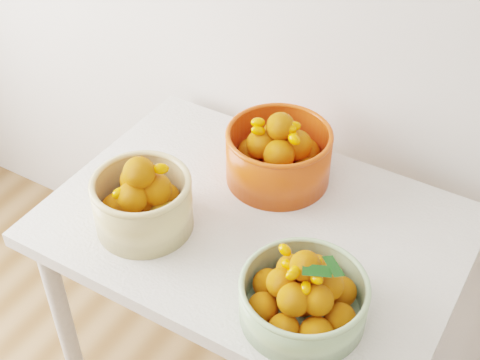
# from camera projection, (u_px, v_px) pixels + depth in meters

# --- Properties ---
(table) EXTENTS (1.00, 0.70, 0.75)m
(table) POSITION_uv_depth(u_px,v_px,m) (254.00, 248.00, 1.70)
(table) COLOR silver
(table) RESTS_ON ground
(bowl_cream) EXTENTS (0.30, 0.30, 0.20)m
(bowl_cream) POSITION_uv_depth(u_px,v_px,m) (142.00, 201.00, 1.58)
(bowl_cream) COLOR tan
(bowl_cream) RESTS_ON table
(bowl_green) EXTENTS (0.33, 0.33, 0.17)m
(bowl_green) POSITION_uv_depth(u_px,v_px,m) (304.00, 296.00, 1.38)
(bowl_green) COLOR #91B280
(bowl_green) RESTS_ON table
(bowl_orange) EXTENTS (0.35, 0.35, 0.20)m
(bowl_orange) POSITION_uv_depth(u_px,v_px,m) (279.00, 154.00, 1.71)
(bowl_orange) COLOR red
(bowl_orange) RESTS_ON table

